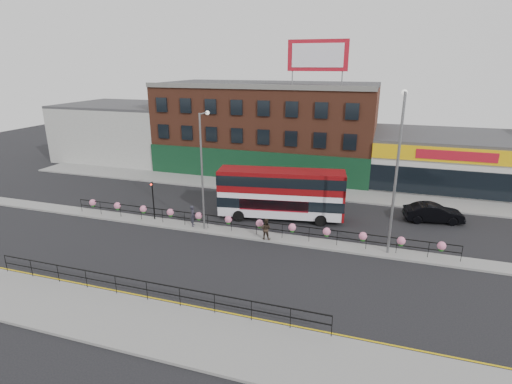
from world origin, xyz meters
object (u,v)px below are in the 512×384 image
(pedestrian_b, at_px, (266,229))
(double_decker_bus, at_px, (281,189))
(car, at_px, (433,213))
(pedestrian_a, at_px, (193,216))
(lamp_column_east, at_px, (398,161))
(lamp_column_west, at_px, (203,162))

(pedestrian_b, bearing_deg, double_decker_bus, -91.83)
(car, bearing_deg, pedestrian_b, 112.80)
(car, xyz_separation_m, pedestrian_a, (-18.23, -7.21, 0.24))
(double_decker_bus, relative_size, lamp_column_east, 0.99)
(double_decker_bus, height_order, lamp_column_east, lamp_column_east)
(pedestrian_a, bearing_deg, car, -86.30)
(pedestrian_a, distance_m, pedestrian_b, 6.21)
(car, bearing_deg, pedestrian_a, 101.36)
(car, xyz_separation_m, lamp_column_west, (-17.15, -7.24, 4.70))
(car, height_order, pedestrian_a, pedestrian_a)
(car, distance_m, lamp_column_east, 9.79)
(lamp_column_east, bearing_deg, pedestrian_a, -179.65)
(pedestrian_a, height_order, pedestrian_b, pedestrian_a)
(pedestrian_b, relative_size, lamp_column_west, 0.18)
(double_decker_bus, xyz_separation_m, lamp_column_east, (8.61, -3.95, 3.94))
(car, relative_size, pedestrian_a, 2.86)
(lamp_column_west, bearing_deg, car, 22.89)
(double_decker_bus, xyz_separation_m, pedestrian_b, (0.04, -4.66, -1.62))
(double_decker_bus, bearing_deg, lamp_column_west, -141.19)
(double_decker_bus, distance_m, lamp_column_west, 7.11)
(double_decker_bus, distance_m, car, 12.63)
(double_decker_bus, bearing_deg, lamp_column_east, -24.66)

